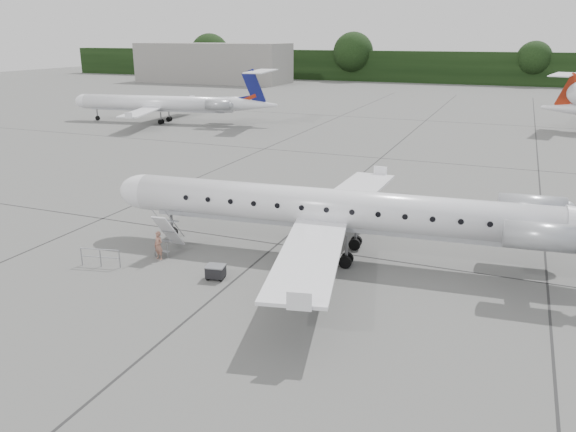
% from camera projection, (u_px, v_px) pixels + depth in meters
% --- Properties ---
extents(ground, '(320.00, 320.00, 0.00)m').
position_uv_depth(ground, '(362.00, 297.00, 26.85)').
color(ground, '#585856').
rests_on(ground, ground).
extents(treeline, '(260.00, 4.00, 8.00)m').
position_uv_depth(treeline, '(498.00, 69.00, 140.17)').
color(treeline, black).
rests_on(treeline, ground).
extents(terminal_building, '(40.00, 14.00, 10.00)m').
position_uv_depth(terminal_building, '(213.00, 63.00, 147.40)').
color(terminal_building, gray).
rests_on(terminal_building, ground).
extents(main_regional_jet, '(31.98, 24.39, 7.71)m').
position_uv_depth(main_regional_jet, '(334.00, 190.00, 30.81)').
color(main_regional_jet, silver).
rests_on(main_regional_jet, ground).
extents(airstair, '(1.05, 2.21, 2.42)m').
position_uv_depth(airstair, '(169.00, 232.00, 32.13)').
color(airstair, silver).
rests_on(airstair, ground).
extents(passenger, '(0.68, 0.54, 1.63)m').
position_uv_depth(passenger, '(159.00, 245.00, 31.14)').
color(passenger, '#966352').
rests_on(passenger, ground).
extents(safety_railing, '(2.16, 0.56, 1.00)m').
position_uv_depth(safety_railing, '(100.00, 258.00, 30.24)').
color(safety_railing, gray).
rests_on(safety_railing, ground).
extents(baggage_cart, '(1.04, 0.89, 0.79)m').
position_uv_depth(baggage_cart, '(216.00, 272.00, 28.73)').
color(baggage_cart, black).
rests_on(baggage_cart, ground).
extents(bg_regional_left, '(31.84, 25.21, 7.56)m').
position_uv_depth(bg_regional_left, '(157.00, 96.00, 79.41)').
color(bg_regional_left, silver).
rests_on(bg_regional_left, ground).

